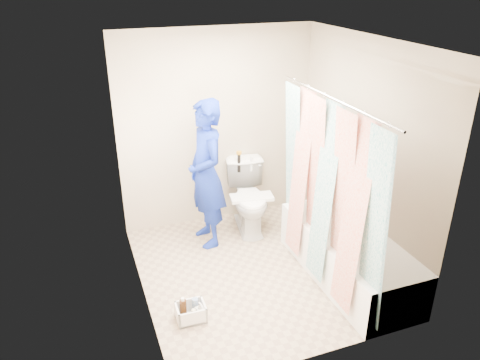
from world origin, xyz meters
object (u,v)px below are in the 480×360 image
object	(u,v)px
bathtub	(348,255)
cleaning_caddy	(192,313)
toilet	(249,198)
plumber	(206,174)

from	to	relation	value
bathtub	cleaning_caddy	size ratio (longest dim) A/B	6.36
toilet	cleaning_caddy	distance (m)	1.81
bathtub	plumber	world-z (taller)	plumber
bathtub	plumber	bearing A→B (deg)	134.04
bathtub	toilet	size ratio (longest dim) A/B	2.12
bathtub	toilet	xyz separation A→B (m)	(-0.59, 1.31, 0.15)
toilet	plumber	size ratio (longest dim) A/B	0.48
plumber	cleaning_caddy	distance (m)	1.59
toilet	bathtub	bearing A→B (deg)	-56.00
plumber	cleaning_caddy	size ratio (longest dim) A/B	6.27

